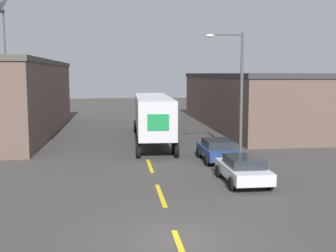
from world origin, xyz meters
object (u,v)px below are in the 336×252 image
semi_truck (152,114)px  street_lamp (237,85)px  parked_car_right_mid (217,150)px  parked_car_right_near (243,169)px

semi_truck → street_lamp: bearing=-49.4°
parked_car_right_mid → street_lamp: street_lamp is taller
semi_truck → parked_car_right_near: semi_truck is taller
semi_truck → parked_car_right_near: bearing=-74.1°
parked_car_right_mid → semi_truck: bearing=112.6°
parked_car_right_mid → street_lamp: (1.71, 1.78, 3.95)m
parked_car_right_near → semi_truck: bearing=104.1°
semi_truck → parked_car_right_mid: size_ratio=3.69×
semi_truck → parked_car_right_mid: (3.39, -8.13, -1.52)m
parked_car_right_mid → street_lamp: 4.66m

